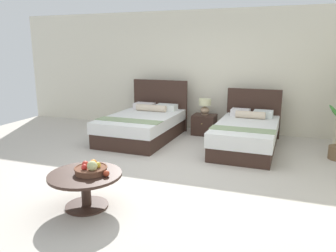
{
  "coord_description": "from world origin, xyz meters",
  "views": [
    {
      "loc": [
        1.74,
        -4.83,
        1.9
      ],
      "look_at": [
        -0.14,
        0.43,
        0.6
      ],
      "focal_mm": 34.9,
      "sensor_mm": 36.0,
      "label": 1
    }
  ],
  "objects_px": {
    "bed_near_corner": "(246,134)",
    "fruit_bowl": "(91,169)",
    "nightstand": "(204,124)",
    "coffee_table": "(86,182)",
    "table_lamp": "(205,105)",
    "bed_near_window": "(143,125)",
    "loose_apple": "(106,174)"
  },
  "relations": [
    {
      "from": "fruit_bowl",
      "to": "table_lamp",
      "type": "bearing_deg",
      "value": 83.44
    },
    {
      "from": "nightstand",
      "to": "coffee_table",
      "type": "bearing_deg",
      "value": -97.44
    },
    {
      "from": "fruit_bowl",
      "to": "loose_apple",
      "type": "bearing_deg",
      "value": -8.18
    },
    {
      "from": "bed_near_window",
      "to": "loose_apple",
      "type": "height_order",
      "value": "bed_near_window"
    },
    {
      "from": "bed_near_window",
      "to": "coffee_table",
      "type": "bearing_deg",
      "value": -78.6
    },
    {
      "from": "nightstand",
      "to": "table_lamp",
      "type": "bearing_deg",
      "value": 90.0
    },
    {
      "from": "bed_near_window",
      "to": "table_lamp",
      "type": "bearing_deg",
      "value": 35.82
    },
    {
      "from": "table_lamp",
      "to": "fruit_bowl",
      "type": "bearing_deg",
      "value": -96.56
    },
    {
      "from": "bed_near_corner",
      "to": "table_lamp",
      "type": "distance_m",
      "value": 1.4
    },
    {
      "from": "bed_near_corner",
      "to": "nightstand",
      "type": "distance_m",
      "value": 1.33
    },
    {
      "from": "bed_near_window",
      "to": "table_lamp",
      "type": "height_order",
      "value": "bed_near_window"
    },
    {
      "from": "table_lamp",
      "to": "fruit_bowl",
      "type": "relative_size",
      "value": 0.91
    },
    {
      "from": "bed_near_window",
      "to": "loose_apple",
      "type": "xyz_separation_m",
      "value": [
        0.94,
        -3.19,
        0.17
      ]
    },
    {
      "from": "bed_near_window",
      "to": "loose_apple",
      "type": "distance_m",
      "value": 3.33
    },
    {
      "from": "nightstand",
      "to": "coffee_table",
      "type": "distance_m",
      "value": 4.05
    },
    {
      "from": "fruit_bowl",
      "to": "coffee_table",
      "type": "bearing_deg",
      "value": -150.2
    },
    {
      "from": "nightstand",
      "to": "loose_apple",
      "type": "height_order",
      "value": "loose_apple"
    },
    {
      "from": "bed_near_window",
      "to": "nightstand",
      "type": "bearing_deg",
      "value": 35.17
    },
    {
      "from": "bed_near_corner",
      "to": "nightstand",
      "type": "relative_size",
      "value": 4.17
    },
    {
      "from": "nightstand",
      "to": "coffee_table",
      "type": "height_order",
      "value": "nightstand"
    },
    {
      "from": "nightstand",
      "to": "bed_near_window",
      "type": "bearing_deg",
      "value": -144.83
    },
    {
      "from": "bed_near_window",
      "to": "nightstand",
      "type": "distance_m",
      "value": 1.43
    },
    {
      "from": "fruit_bowl",
      "to": "loose_apple",
      "type": "height_order",
      "value": "fruit_bowl"
    },
    {
      "from": "nightstand",
      "to": "table_lamp",
      "type": "relative_size",
      "value": 1.42
    },
    {
      "from": "bed_near_corner",
      "to": "fruit_bowl",
      "type": "height_order",
      "value": "bed_near_corner"
    },
    {
      "from": "bed_near_corner",
      "to": "fruit_bowl",
      "type": "relative_size",
      "value": 5.36
    },
    {
      "from": "coffee_table",
      "to": "loose_apple",
      "type": "xyz_separation_m",
      "value": [
        0.3,
        0.0,
        0.15
      ]
    },
    {
      "from": "fruit_bowl",
      "to": "loose_apple",
      "type": "relative_size",
      "value": 5.39
    },
    {
      "from": "coffee_table",
      "to": "bed_near_window",
      "type": "bearing_deg",
      "value": 101.4
    },
    {
      "from": "nightstand",
      "to": "coffee_table",
      "type": "relative_size",
      "value": 0.58
    },
    {
      "from": "nightstand",
      "to": "coffee_table",
      "type": "xyz_separation_m",
      "value": [
        -0.52,
        -4.01,
        0.09
      ]
    },
    {
      "from": "table_lamp",
      "to": "fruit_bowl",
      "type": "height_order",
      "value": "table_lamp"
    }
  ]
}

